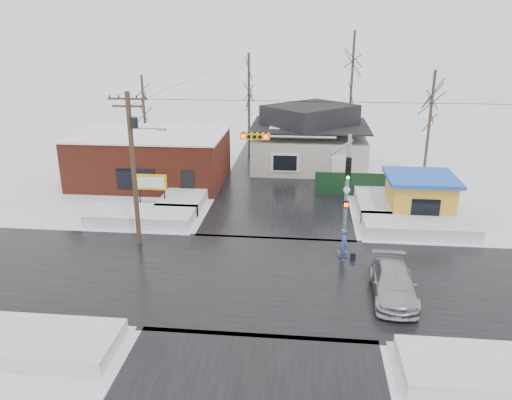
# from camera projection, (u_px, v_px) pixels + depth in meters

# --- Properties ---
(ground) EXTENTS (120.00, 120.00, 0.00)m
(ground) POSITION_uv_depth(u_px,v_px,m) (268.00, 278.00, 25.82)
(ground) COLOR white
(ground) RESTS_ON ground
(road_ns) EXTENTS (10.00, 120.00, 0.02)m
(road_ns) POSITION_uv_depth(u_px,v_px,m) (268.00, 278.00, 25.82)
(road_ns) COLOR black
(road_ns) RESTS_ON ground
(road_ew) EXTENTS (120.00, 10.00, 0.02)m
(road_ew) POSITION_uv_depth(u_px,v_px,m) (268.00, 278.00, 25.82)
(road_ew) COLOR black
(road_ew) RESTS_ON ground
(snowbank_nw) EXTENTS (7.00, 3.00, 0.80)m
(snowbank_nw) POSITION_uv_depth(u_px,v_px,m) (142.00, 216.00, 33.14)
(snowbank_nw) COLOR white
(snowbank_nw) RESTS_ON ground
(snowbank_ne) EXTENTS (7.00, 3.00, 0.80)m
(snowbank_ne) POSITION_uv_depth(u_px,v_px,m) (419.00, 227.00, 31.39)
(snowbank_ne) COLOR white
(snowbank_ne) RESTS_ON ground
(snowbank_sw) EXTENTS (7.00, 3.00, 0.70)m
(snowbank_sw) POSITION_uv_depth(u_px,v_px,m) (31.00, 342.00, 20.00)
(snowbank_sw) COLOR white
(snowbank_sw) RESTS_ON ground
(snowbank_se) EXTENTS (7.00, 3.00, 0.70)m
(snowbank_se) POSITION_uv_depth(u_px,v_px,m) (497.00, 372.00, 18.26)
(snowbank_se) COLOR white
(snowbank_se) RESTS_ON ground
(snowbank_nside_w) EXTENTS (3.00, 8.00, 0.80)m
(snowbank_nside_w) POSITION_uv_depth(u_px,v_px,m) (188.00, 193.00, 37.64)
(snowbank_nside_w) COLOR white
(snowbank_nside_w) RESTS_ON ground
(snowbank_nside_e) EXTENTS (3.00, 8.00, 0.80)m
(snowbank_nside_e) POSITION_uv_depth(u_px,v_px,m) (377.00, 200.00, 36.28)
(snowbank_nside_e) COLOR white
(snowbank_nside_e) RESTS_ON ground
(traffic_signal) EXTENTS (6.05, 0.68, 7.00)m
(traffic_signal) POSITION_uv_depth(u_px,v_px,m) (318.00, 179.00, 26.88)
(traffic_signal) COLOR gray
(traffic_signal) RESTS_ON ground
(utility_pole) EXTENTS (3.15, 0.44, 9.00)m
(utility_pole) POSITION_uv_depth(u_px,v_px,m) (134.00, 161.00, 28.19)
(utility_pole) COLOR #382619
(utility_pole) RESTS_ON ground
(brick_building) EXTENTS (12.20, 8.20, 4.12)m
(brick_building) POSITION_uv_depth(u_px,v_px,m) (151.00, 157.00, 41.23)
(brick_building) COLOR maroon
(brick_building) RESTS_ON ground
(marquee_sign) EXTENTS (2.20, 0.21, 2.55)m
(marquee_sign) POSITION_uv_depth(u_px,v_px,m) (151.00, 183.00, 34.98)
(marquee_sign) COLOR black
(marquee_sign) RESTS_ON ground
(house) EXTENTS (10.40, 8.40, 5.76)m
(house) POSITION_uv_depth(u_px,v_px,m) (309.00, 139.00, 45.43)
(house) COLOR beige
(house) RESTS_ON ground
(kiosk) EXTENTS (4.60, 4.60, 2.88)m
(kiosk) POSITION_uv_depth(u_px,v_px,m) (419.00, 196.00, 33.81)
(kiosk) COLOR gold
(kiosk) RESTS_ON ground
(fence) EXTENTS (8.00, 0.12, 1.80)m
(fence) POSITION_uv_depth(u_px,v_px,m) (367.00, 185.00, 38.05)
(fence) COLOR black
(fence) RESTS_ON ground
(tree_far_left) EXTENTS (3.00, 3.00, 10.00)m
(tree_far_left) POSITION_uv_depth(u_px,v_px,m) (249.00, 74.00, 48.02)
(tree_far_left) COLOR #332821
(tree_far_left) RESTS_ON ground
(tree_far_mid) EXTENTS (3.00, 3.00, 12.00)m
(tree_far_mid) POSITION_uv_depth(u_px,v_px,m) (353.00, 57.00, 48.41)
(tree_far_mid) COLOR #332821
(tree_far_mid) RESTS_ON ground
(tree_far_right) EXTENTS (3.00, 3.00, 9.00)m
(tree_far_right) POSITION_uv_depth(u_px,v_px,m) (433.00, 93.00, 41.09)
(tree_far_right) COLOR #332821
(tree_far_right) RESTS_ON ground
(tree_far_west) EXTENTS (3.00, 3.00, 8.00)m
(tree_far_west) POSITION_uv_depth(u_px,v_px,m) (143.00, 92.00, 47.63)
(tree_far_west) COLOR #332821
(tree_far_west) RESTS_ON ground
(pedestrian) EXTENTS (0.53, 0.73, 1.84)m
(pedestrian) POSITION_uv_depth(u_px,v_px,m) (344.00, 245.00, 27.53)
(pedestrian) COLOR #3A4FA4
(pedestrian) RESTS_ON ground
(car) EXTENTS (2.14, 4.95, 1.42)m
(car) POSITION_uv_depth(u_px,v_px,m) (393.00, 284.00, 23.78)
(car) COLOR #ACAEB3
(car) RESTS_ON ground
(shopping_bag) EXTENTS (0.29, 0.14, 0.35)m
(shopping_bag) POSITION_uv_depth(u_px,v_px,m) (353.00, 257.00, 27.79)
(shopping_bag) COLOR black
(shopping_bag) RESTS_ON ground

